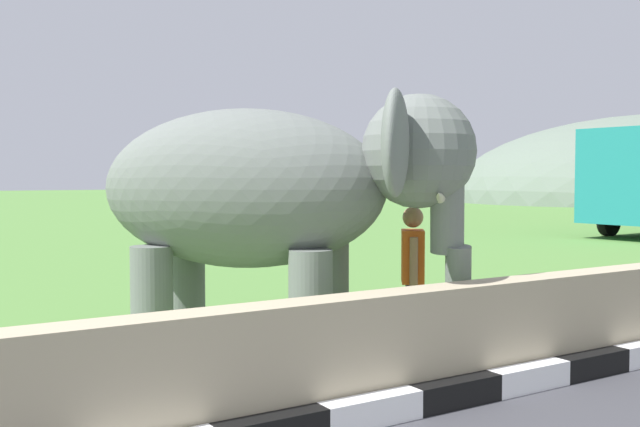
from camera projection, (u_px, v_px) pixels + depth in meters
name	position (u px, v px, depth m)	size (l,w,h in m)	color
barrier_parapet	(442.00, 342.00, 6.55)	(28.00, 0.36, 1.00)	tan
elephant	(276.00, 192.00, 7.71)	(3.84, 3.83, 2.82)	slate
person_handler	(413.00, 273.00, 8.02)	(0.46, 0.58, 1.66)	navy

